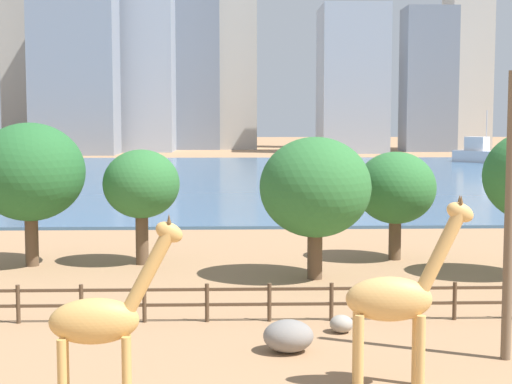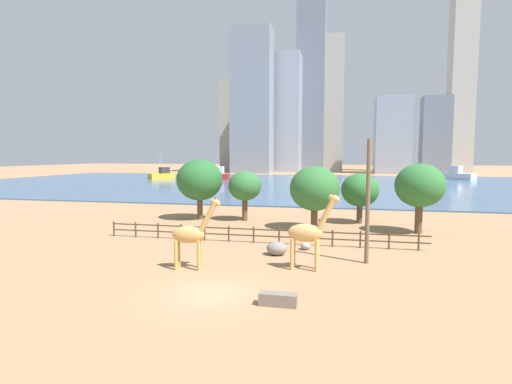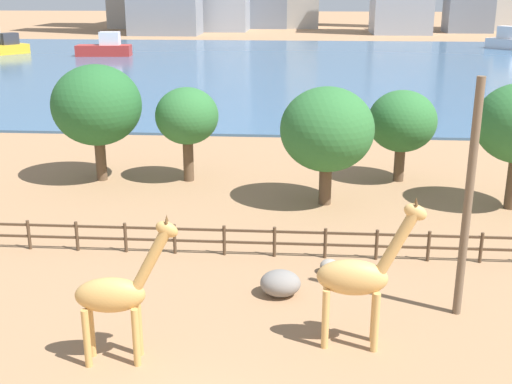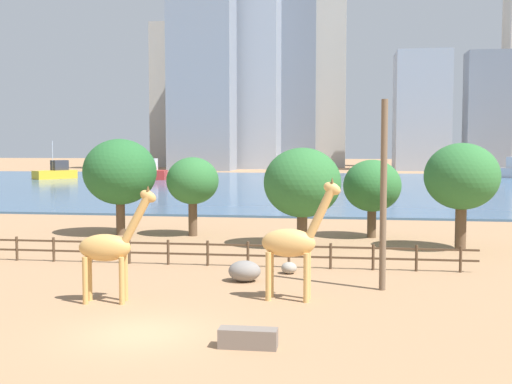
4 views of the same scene
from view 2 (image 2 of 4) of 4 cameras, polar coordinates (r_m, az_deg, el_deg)
name	(u,v)px [view 2 (image 2 of 4)]	position (r m, az deg, el deg)	size (l,w,h in m)	color
ground_plane	(316,184)	(99.53, 8.55, 1.16)	(400.00, 400.00, 0.00)	#9E7551
harbor_water	(315,184)	(96.53, 8.43, 1.09)	(180.00, 86.00, 0.20)	#3D6084
giraffe_tall	(308,233)	(24.90, 7.45, -5.80)	(3.25, 0.99, 4.93)	tan
giraffe_companion	(191,234)	(25.17, -9.26, -6.01)	(3.20, 1.05, 4.62)	tan
utility_pole	(368,202)	(26.89, 15.69, -1.37)	(0.28, 0.28, 8.13)	brown
boulder_near_fence	(277,248)	(28.70, 2.99, -8.04)	(1.48, 1.27, 0.95)	gray
boulder_by_pole	(305,246)	(30.49, 7.08, -7.65)	(0.75, 0.75, 0.56)	gray
feeding_trough	(278,299)	(19.53, 3.17, -15.07)	(1.80, 0.60, 0.60)	#72665B
enclosure_fence	(256,234)	(32.41, 0.06, -5.97)	(26.12, 0.14, 1.30)	#4C3826
tree_left_large	(420,186)	(38.73, 22.36, 0.81)	(4.36, 4.36, 6.34)	brown
tree_center_broad	(360,190)	(42.68, 14.64, 0.25)	(3.86, 3.86, 5.24)	brown
tree_right_tall	(245,186)	(43.05, -1.62, 0.82)	(3.56, 3.56, 5.39)	brown
tree_left_small	(200,180)	(44.27, -8.07, 1.70)	(5.03, 5.03, 6.64)	brown
tree_right_small	(315,189)	(38.25, 8.37, 0.46)	(4.72, 4.72, 6.05)	brown
boat_ferry	(162,175)	(120.37, -13.25, 2.42)	(6.66, 7.72, 6.82)	gold
boat_sailboat	(458,175)	(127.50, 26.89, 2.23)	(8.43, 8.50, 7.93)	silver
boat_tug	(215,175)	(113.02, -5.81, 2.42)	(8.65, 3.76, 3.70)	#B22D28
skyline_tower_needle	(252,101)	(161.51, -0.57, 12.82)	(15.76, 10.39, 56.43)	gray
skyline_block_central	(235,127)	(190.06, -2.98, 9.32)	(10.76, 15.48, 40.83)	#ADA89E
skyline_tower_glass	(311,87)	(187.64, 7.90, 14.65)	(12.40, 14.54, 75.42)	slate
skyline_block_left	(332,105)	(187.65, 10.81, 12.07)	(10.11, 15.88, 58.99)	#ADA89E
skyline_block_right	(435,135)	(172.85, 24.26, 7.43)	(10.60, 8.58, 29.80)	slate
skyline_tower_short	(392,136)	(165.31, 18.86, 7.63)	(13.09, 14.39, 29.23)	#939EAD
skyline_block_wide	(462,73)	(186.62, 27.32, 14.92)	(8.96, 10.15, 80.24)	#B7B2A8
skyline_tower_far	(282,114)	(174.27, 3.71, 11.07)	(16.08, 14.44, 49.30)	#939EAD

